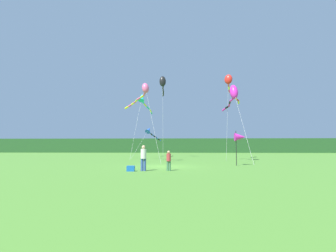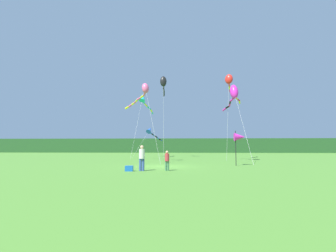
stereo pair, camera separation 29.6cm
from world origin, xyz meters
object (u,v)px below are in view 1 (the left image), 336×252
kite_rainbow (143,92)px  kite_cyan (143,99)px  kite_red (230,84)px  banner_flag_pole (240,137)px  kite_black (163,83)px  cooler_box (131,169)px  kite_blue (150,132)px  person_adult (143,157)px  kite_magenta (233,93)px  person_child (169,160)px

kite_rainbow → kite_cyan: kite_cyan is taller
kite_red → banner_flag_pole: bearing=-96.8°
kite_black → kite_rainbow: kite_black is taller
cooler_box → kite_blue: 23.40m
cooler_box → kite_blue: bearing=93.8°
person_adult → kite_red: size_ratio=0.16×
kite_magenta → cooler_box: bearing=-129.8°
kite_black → cooler_box: bearing=-92.2°
kite_magenta → kite_red: bearing=83.9°
person_child → kite_blue: 23.17m
kite_blue → kite_rainbow: size_ratio=1.18×
person_adult → kite_black: (-0.07, 18.85, 9.83)m
kite_black → kite_rainbow: 10.13m
kite_red → kite_cyan: (-11.57, 4.10, -1.06)m
banner_flag_pole → cooler_box: bearing=-147.9°
kite_red → cooler_box: bearing=-122.5°
person_child → kite_rainbow: (-3.20, 9.19, 6.61)m
kite_blue → kite_black: (2.26, -3.98, 6.81)m
kite_cyan → person_adult: bearing=-81.1°
kite_cyan → person_child: bearing=-76.1°
person_child → person_adult: bearing=-172.3°
person_child → kite_black: (-1.73, 18.62, 10.03)m
person_adult → person_child: 1.69m
person_child → kite_blue: (-3.99, 22.60, 3.22)m
kite_cyan → kite_blue: bearing=81.8°
kite_cyan → banner_flag_pole: bearing=-52.7°
kite_red → kite_cyan: 12.32m
person_child → kite_magenta: (6.56, 10.39, 6.65)m
person_child → kite_cyan: kite_cyan is taller
person_child → cooler_box: (-2.45, -0.44, -0.56)m
person_adult → kite_rainbow: size_ratio=0.20×
kite_red → kite_rainbow: bearing=-153.0°
kite_magenta → kite_blue: bearing=130.8°
cooler_box → person_adult: bearing=15.4°
kite_magenta → kite_black: 12.16m
person_adult → kite_blue: kite_blue is taller
cooler_box → person_child: bearing=10.2°
banner_flag_pole → kite_magenta: bearing=82.8°
person_child → kite_red: (6.99, 14.38, 8.73)m
kite_blue → kite_cyan: (-0.59, -4.12, 4.45)m
kite_rainbow → kite_cyan: size_ratio=0.88×
kite_magenta → kite_blue: kite_magenta is taller
kite_magenta → kite_black: bearing=135.2°
kite_rainbow → kite_cyan: (-1.38, 9.28, 1.05)m
kite_magenta → kite_black: kite_black is taller
banner_flag_pole → kite_cyan: 18.25m
kite_magenta → kite_blue: 16.49m
person_adult → kite_blue: bearing=95.8°
person_child → kite_cyan: (-4.58, 18.47, 7.66)m
person_adult → kite_black: bearing=90.2°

